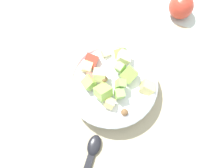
# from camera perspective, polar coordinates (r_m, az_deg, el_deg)

# --- Properties ---
(ground_plane) EXTENTS (2.40, 2.40, 0.00)m
(ground_plane) POSITION_cam_1_polar(r_m,az_deg,el_deg) (0.72, 1.41, -0.05)
(ground_plane) COLOR silver
(placemat) EXTENTS (0.51, 0.36, 0.01)m
(placemat) POSITION_cam_1_polar(r_m,az_deg,el_deg) (0.72, 1.41, 0.03)
(placemat) COLOR tan
(placemat) RESTS_ON ground_plane
(salad_bowl) EXTENTS (0.26, 0.26, 0.10)m
(salad_bowl) POSITION_cam_1_polar(r_m,az_deg,el_deg) (0.67, 0.01, -0.05)
(salad_bowl) COLOR white
(salad_bowl) RESTS_ON placemat
(serving_spoon) EXTENTS (0.21, 0.04, 0.01)m
(serving_spoon) POSITION_cam_1_polar(r_m,az_deg,el_deg) (0.67, -5.40, -17.73)
(serving_spoon) COLOR black
(serving_spoon) RESTS_ON placemat
(whole_apple) EXTENTS (0.08, 0.08, 0.09)m
(whole_apple) POSITION_cam_1_polar(r_m,az_deg,el_deg) (0.83, 16.26, 17.44)
(whole_apple) COLOR #BC3828
(whole_apple) RESTS_ON ground_plane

